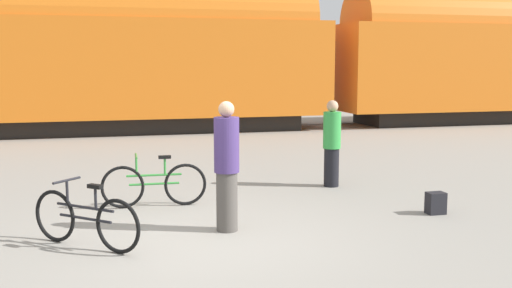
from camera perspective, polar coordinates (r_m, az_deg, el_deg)
name	(u,v)px	position (r m, az deg, el deg)	size (l,w,h in m)	color
ground_plane	(203,240)	(8.06, -5.07, -9.11)	(80.00, 80.00, 0.00)	gray
freight_train	(136,52)	(20.63, -11.36, 8.63)	(40.81, 3.04, 5.18)	black
rail_near	(140,134)	(20.04, -11.03, 0.95)	(52.81, 0.07, 0.01)	#4C4238
rail_far	(137,129)	(21.47, -11.28, 1.38)	(52.81, 0.07, 0.01)	#4C4238
bicycle_black	(85,219)	(7.94, -15.96, -6.91)	(1.32, 1.23, 0.86)	black
bicycle_green	(154,185)	(9.89, -9.67, -3.83)	(1.70, 0.46, 0.86)	black
person_in_green	(332,143)	(11.38, 7.23, 0.05)	(0.33, 0.33, 1.64)	black
person_in_purple	(227,166)	(8.28, -2.81, -2.14)	(0.35, 0.35, 1.82)	#514C47
backpack	(436,203)	(9.75, 16.74, -5.42)	(0.28, 0.20, 0.34)	black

